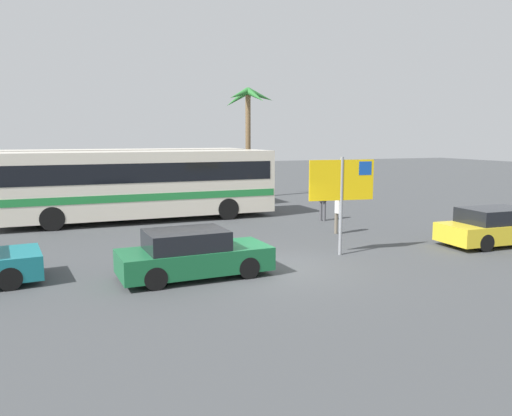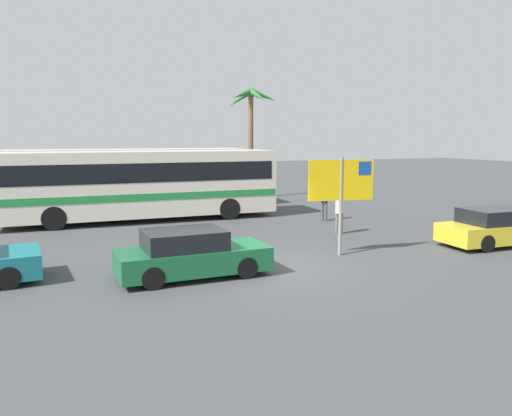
# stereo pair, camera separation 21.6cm
# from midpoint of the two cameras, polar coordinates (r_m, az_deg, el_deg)

# --- Properties ---
(ground) EXTENTS (120.00, 120.00, 0.00)m
(ground) POSITION_cam_midpoint_polar(r_m,az_deg,el_deg) (14.90, 2.25, -6.84)
(ground) COLOR #424447
(bus_front_coach) EXTENTS (12.25, 2.72, 3.17)m
(bus_front_coach) POSITION_cam_midpoint_polar(r_m,az_deg,el_deg) (23.64, -12.52, 2.91)
(bus_front_coach) COLOR silver
(bus_front_coach) RESTS_ON ground
(bus_rear_coach) EXTENTS (12.25, 2.72, 3.17)m
(bus_rear_coach) POSITION_cam_midpoint_polar(r_m,az_deg,el_deg) (27.49, -13.76, 3.57)
(bus_rear_coach) COLOR silver
(bus_rear_coach) RESTS_ON ground
(ferry_sign) EXTENTS (2.19, 0.36, 3.20)m
(ferry_sign) POSITION_cam_midpoint_polar(r_m,az_deg,el_deg) (16.43, 10.11, 2.68)
(ferry_sign) COLOR gray
(ferry_sign) RESTS_ON ground
(car_yellow) EXTENTS (4.57, 1.86, 1.32)m
(car_yellow) POSITION_cam_midpoint_polar(r_m,az_deg,el_deg) (19.95, 26.15, -1.98)
(car_yellow) COLOR yellow
(car_yellow) RESTS_ON ground
(car_green) EXTENTS (4.18, 1.86, 1.32)m
(car_green) POSITION_cam_midpoint_polar(r_m,az_deg,el_deg) (13.98, -6.95, -5.21)
(car_green) COLOR #196638
(car_green) RESTS_ON ground
(pedestrian_by_bus) EXTENTS (0.32, 0.32, 1.71)m
(pedestrian_by_bus) POSITION_cam_midpoint_polar(r_m,az_deg,el_deg) (20.21, 9.71, -0.08)
(pedestrian_by_bus) COLOR #706656
(pedestrian_by_bus) RESTS_ON ground
(pedestrian_near_sign) EXTENTS (0.32, 0.32, 1.81)m
(pedestrian_near_sign) POSITION_cam_midpoint_polar(r_m,az_deg,el_deg) (23.22, 8.00, 1.18)
(pedestrian_near_sign) COLOR #4C4C51
(pedestrian_near_sign) RESTS_ON ground
(palm_tree_seaside) EXTENTS (3.31, 3.25, 6.81)m
(palm_tree_seaside) POSITION_cam_midpoint_polar(r_m,az_deg,el_deg) (31.66, -0.38, 10.91)
(palm_tree_seaside) COLOR brown
(palm_tree_seaside) RESTS_ON ground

